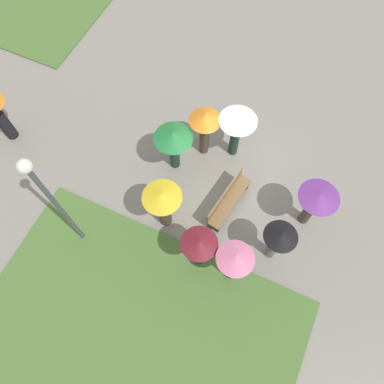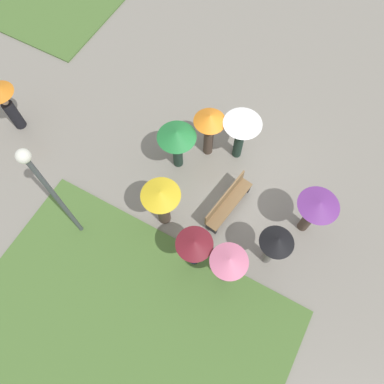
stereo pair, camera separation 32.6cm
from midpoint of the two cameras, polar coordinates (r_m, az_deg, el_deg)
The scene contains 12 objects.
ground_plane at distance 12.34m, azimuth 5.83°, elevation 3.45°, with size 90.00×90.00×0.00m, color gray.
lawn_patch_near at distance 10.99m, azimuth -13.20°, elevation -26.64°, with size 8.38×8.59×0.06m.
park_bench at distance 11.32m, azimuth 4.59°, elevation -1.14°, with size 1.98×0.72×0.90m.
lamp_post at distance 9.31m, azimuth -21.73°, elevation -0.77°, with size 0.32×0.32×4.53m.
crowd_person_white at distance 11.45m, azimuth 6.07°, elevation 10.01°, with size 1.17×1.17×1.93m.
crowd_person_purple at distance 10.78m, azimuth 17.54°, elevation -1.38°, with size 1.14×1.14×1.82m.
crowd_person_pink at distance 9.74m, azimuth 5.49°, elevation -10.51°, with size 0.99×0.99×1.88m.
crowd_person_green at distance 11.19m, azimuth -3.69°, elevation 7.85°, with size 1.18×1.18×1.81m.
crowd_person_orange at distance 11.45m, azimuth 1.15°, elevation 10.19°, with size 0.98×0.98×1.94m.
crowd_person_maroon at distance 9.92m, azimuth 0.14°, elevation -8.40°, with size 0.99×0.99×1.76m.
crowd_person_yellow at distance 10.36m, azimuth -5.34°, elevation -1.72°, with size 1.10×1.10×1.91m.
crowd_person_black at distance 10.10m, azimuth 12.24°, elevation -6.98°, with size 0.91×0.91×1.85m.
Camera 1 is at (-5.94, -1.17, 10.78)m, focal length 35.00 mm.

